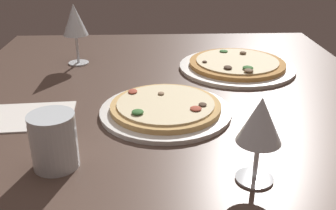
{
  "coord_description": "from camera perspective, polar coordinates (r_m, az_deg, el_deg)",
  "views": [
    {
      "loc": [
        75.67,
        -3.67,
        42.53
      ],
      "look_at": [
        -2.28,
        -0.44,
        7.0
      ],
      "focal_mm": 42.39,
      "sensor_mm": 36.0,
      "label": 1
    }
  ],
  "objects": [
    {
      "name": "dining_table",
      "position": [
        0.86,
        0.36,
        -3.66
      ],
      "size": [
        150.0,
        110.0,
        4.0
      ],
      "primitive_type": "cube",
      "color": "brown",
      "rests_on": "ground"
    },
    {
      "name": "pizza_main",
      "position": [
        0.89,
        -0.35,
        -0.48
      ],
      "size": [
        29.45,
        29.45,
        3.31
      ],
      "color": "white",
      "rests_on": "dining_table"
    },
    {
      "name": "pizza_side",
      "position": [
        1.18,
        9.88,
        5.7
      ],
      "size": [
        33.6,
        33.6,
        3.4
      ],
      "color": "white",
      "rests_on": "dining_table"
    },
    {
      "name": "wine_glass_far",
      "position": [
        0.63,
        13.11,
        -2.6
      ],
      "size": [
        7.24,
        7.24,
        14.82
      ],
      "color": "silver",
      "rests_on": "dining_table"
    },
    {
      "name": "wine_glass_near",
      "position": [
        1.21,
        -13.27,
        11.61
      ],
      "size": [
        7.34,
        7.34,
        17.99
      ],
      "color": "silver",
      "rests_on": "dining_table"
    },
    {
      "name": "water_glass",
      "position": [
        0.71,
        -16.03,
        -5.49
      ],
      "size": [
        7.98,
        7.98,
        9.88
      ],
      "color": "silver",
      "rests_on": "dining_table"
    },
    {
      "name": "paper_menu",
      "position": [
        0.92,
        -19.89,
        -1.63
      ],
      "size": [
        15.78,
        21.85,
        0.3
      ],
      "primitive_type": "cube",
      "rotation": [
        0.0,
        0.0,
        0.07
      ],
      "color": "white",
      "rests_on": "dining_table"
    }
  ]
}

